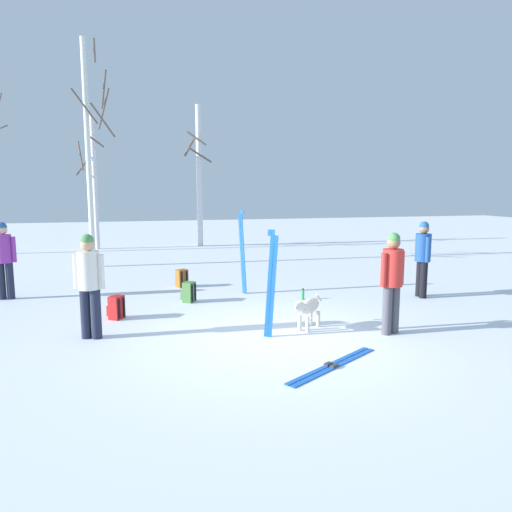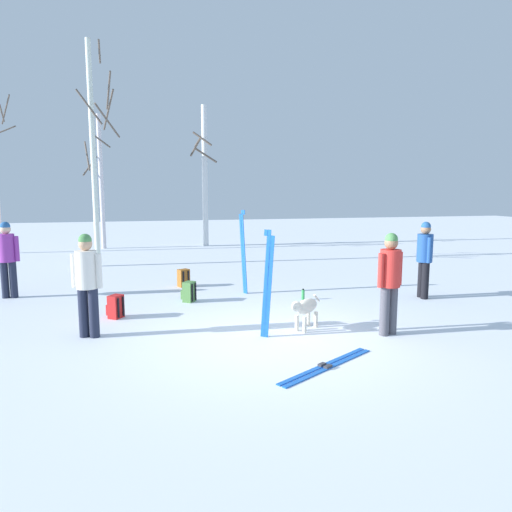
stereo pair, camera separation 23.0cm
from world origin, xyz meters
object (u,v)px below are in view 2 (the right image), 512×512
Objects in this scene: person_3 at (390,277)px; dog at (305,308)px; birch_tree_2 at (94,150)px; backpack_0 at (116,307)px; person_0 at (87,279)px; ski_pair_planted_0 at (243,252)px; ski_pair_lying_0 at (327,366)px; person_1 at (7,255)px; ski_pair_planted_1 at (268,285)px; backpack_1 at (189,292)px; birch_tree_1 at (101,180)px; water_bottle_0 at (303,295)px; backpack_2 at (183,278)px; person_2 at (425,255)px; birch_tree_3 at (205,174)px.

dog is at bearing 155.29° from person_3.
dog is at bearing -63.20° from birch_tree_2.
person_0 is at bearing -108.06° from backpack_0.
ski_pair_planted_0 is 4.43× the size of backpack_0.
backpack_0 is at bearing 132.00° from ski_pair_lying_0.
ski_pair_planted_0 is at bearing -8.29° from person_1.
person_0 is at bearing 165.79° from ski_pair_planted_1.
dog is at bearing -55.45° from backpack_1.
birch_tree_1 reaches higher than person_1.
person_0 is 4.69m from water_bottle_0.
backpack_2 is 0.08× the size of birch_tree_1.
backpack_2 is at bearing -58.80° from birch_tree_2.
backpack_0 and backpack_2 have the same top height.
backpack_0 is (0.36, 1.11, -0.77)m from person_0.
ski_pair_planted_1 reaches higher than person_1.
backpack_1 is at bearing 133.94° from person_3.
ski_pair_planted_1 reaches higher than person_3.
backpack_0 is at bearing -84.71° from birch_tree_1.
person_3 is 2.15m from ski_pair_lying_0.
person_0 is 0.88× the size of ski_pair_planted_0.
ski_pair_planted_0 reaches higher than backpack_1.
backpack_1 is 0.06× the size of birch_tree_2.
person_2 is 5.76m from backpack_2.
backpack_1 is (-1.76, 2.55, -0.17)m from dog.
person_1 is 0.88× the size of ski_pair_planted_0.
backpack_2 is (-1.44, 5.89, 0.20)m from ski_pair_lying_0.
backpack_2 is 1.78× the size of water_bottle_0.
ski_pair_planted_1 is 7.20× the size of water_bottle_0.
backpack_0 is (-2.81, -1.54, -0.75)m from ski_pair_planted_0.
ski_pair_planted_0 is 1.09× the size of ski_pair_planted_1.
birch_tree_1 is (1.37, 8.82, 1.80)m from person_1.
birch_tree_3 is (3.56, 12.16, 2.07)m from person_0.
person_0 is 4.24m from backpack_2.
person_0 is 12.38m from birch_tree_1.
person_2 is at bearing -13.79° from person_1.
backpack_2 is at bearing 103.75° from ski_pair_lying_0.
birch_tree_3 is at bearing 90.19° from dog.
person_2 is at bearing -72.65° from birch_tree_3.
person_3 is 0.25× the size of birch_tree_2.
backpack_1 is (-1.47, 4.25, 0.20)m from ski_pair_lying_0.
backpack_0 is 11.85m from birch_tree_3.
person_2 is 1.00× the size of person_3.
ski_pair_planted_0 is (-1.69, 3.70, -0.01)m from person_3.
water_bottle_0 is at bearing 71.56° from dog.
backpack_1 is at bearing 170.09° from water_bottle_0.
backpack_1 and backpack_2 have the same top height.
birch_tree_2 is at bearing 126.48° from ski_pair_planted_0.
backpack_0 is (-3.24, 1.57, -0.17)m from dog.
ski_pair_planted_1 reaches higher than water_bottle_0.
birch_tree_3 is at bearing 73.88° from backpack_0.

